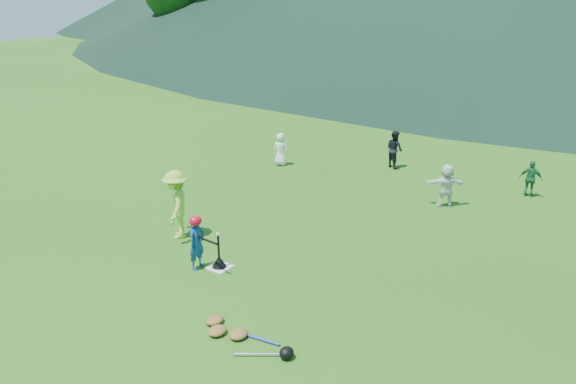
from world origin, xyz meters
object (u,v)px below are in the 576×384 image
(batting_tee, at_px, (219,262))
(adult_coach, at_px, (176,204))
(fielder_a, at_px, (281,149))
(fielder_d, at_px, (446,185))
(home_plate, at_px, (219,267))
(fielder_b, at_px, (394,149))
(fielder_c, at_px, (531,179))
(equipment_pile, at_px, (238,334))
(batter_child, at_px, (197,243))

(batting_tee, bearing_deg, adult_coach, 159.76)
(fielder_a, relative_size, fielder_d, 0.93)
(fielder_a, bearing_deg, batting_tee, 102.24)
(home_plate, bearing_deg, fielder_d, 66.65)
(fielder_b, height_order, fielder_c, fielder_b)
(fielder_d, bearing_deg, equipment_pile, 52.82)
(fielder_d, distance_m, batting_tee, 6.57)
(fielder_d, relative_size, batting_tee, 1.67)
(home_plate, height_order, equipment_pile, equipment_pile)
(fielder_d, bearing_deg, batter_child, 32.96)
(fielder_d, bearing_deg, home_plate, 34.80)
(batting_tee, bearing_deg, equipment_pile, -42.62)
(batter_child, bearing_deg, equipment_pile, -125.59)
(fielder_b, distance_m, batting_tee, 8.52)
(batting_tee, height_order, equipment_pile, batting_tee)
(home_plate, bearing_deg, equipment_pile, -42.62)
(fielder_a, bearing_deg, adult_coach, 89.59)
(adult_coach, height_order, batting_tee, adult_coach)
(fielder_a, height_order, batting_tee, fielder_a)
(batting_tee, xyz_separation_m, equipment_pile, (1.88, -1.73, -0.06))
(fielder_c, relative_size, equipment_pile, 0.57)
(batter_child, distance_m, fielder_a, 7.45)
(home_plate, distance_m, fielder_d, 6.58)
(fielder_d, height_order, equipment_pile, fielder_d)
(batter_child, bearing_deg, fielder_b, -4.67)
(fielder_c, bearing_deg, adult_coach, 47.74)
(fielder_d, relative_size, equipment_pile, 0.63)
(fielder_d, bearing_deg, fielder_b, -76.12)
(home_plate, relative_size, batting_tee, 0.66)
(batter_child, relative_size, fielder_a, 1.05)
(fielder_a, height_order, fielder_d, fielder_d)
(fielder_c, bearing_deg, fielder_d, 47.26)
(batter_child, bearing_deg, home_plate, -56.37)
(fielder_a, bearing_deg, batter_child, 98.97)
(adult_coach, distance_m, fielder_c, 9.53)
(batter_child, xyz_separation_m, fielder_c, (4.62, 8.26, -0.05))
(fielder_b, bearing_deg, equipment_pile, 128.31)
(home_plate, relative_size, adult_coach, 0.29)
(batter_child, xyz_separation_m, fielder_d, (2.95, 6.27, 0.01))
(fielder_b, height_order, equipment_pile, fielder_b)
(fielder_d, bearing_deg, fielder_a, -38.44)
(adult_coach, bearing_deg, fielder_b, 129.86)
(batter_child, bearing_deg, fielder_a, 19.57)
(fielder_c, bearing_deg, batting_tee, 59.20)
(fielder_c, bearing_deg, home_plate, 59.20)
(fielder_c, bearing_deg, fielder_a, 7.53)
(adult_coach, distance_m, fielder_b, 8.06)
(fielder_c, distance_m, fielder_d, 2.60)
(fielder_a, xyz_separation_m, fielder_c, (7.37, 1.34, -0.02))
(batter_child, height_order, fielder_d, fielder_d)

